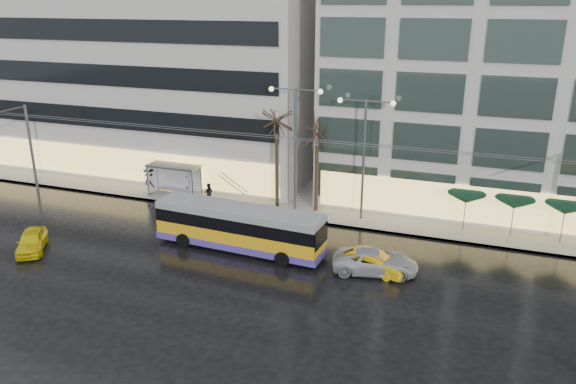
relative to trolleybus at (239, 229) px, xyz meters
The scene contains 21 objects.
ground 3.76m from the trolleybus, 104.65° to the right, with size 140.00×140.00×0.00m, color black.
sidewalk 10.75m from the trolleybus, 84.00° to the left, with size 80.00×10.00×0.15m, color gray.
kerb 5.92m from the trolleybus, 78.86° to the left, with size 80.00×0.10×0.15m, color slate.
building_left 24.99m from the trolleybus, 137.23° to the left, with size 34.00×14.00×22.00m, color beige.
building_right 26.44m from the trolleybus, 40.76° to the left, with size 32.00×14.00×25.00m, color beige.
trolleybus is the anchor object (origin of this frame).
catenary 5.39m from the trolleybus, 88.54° to the left, with size 42.24×5.12×7.00m.
bus_shelter 11.81m from the trolleybus, 141.76° to the left, with size 4.20×1.60×2.51m.
street_lamp_near 8.81m from the trolleybus, 81.44° to the left, with size 3.96×0.36×9.03m.
street_lamp_far 10.55m from the trolleybus, 50.49° to the left, with size 3.96×0.36×8.53m.
tree_a 9.53m from the trolleybus, 92.89° to the left, with size 3.20×3.20×8.40m.
tree_b 9.65m from the trolleybus, 71.50° to the left, with size 3.20×3.20×7.70m.
parasol_a 15.20m from the trolleybus, 30.14° to the left, with size 2.50×2.50×2.65m.
parasol_b 17.86m from the trolleybus, 25.30° to the left, with size 2.50×2.50×2.65m.
parasol_c 20.61m from the trolleybus, 21.72° to the left, with size 2.50×2.50×2.65m.
taxi_a 13.05m from the trolleybus, 159.09° to the right, with size 1.52×3.78×1.29m, color #D6C70B.
taxi_b 8.59m from the trolleybus, ahead, with size 1.35×3.88×1.28m, color yellow.
sedan_silver 8.72m from the trolleybus, ahead, with size 2.26×4.91×1.36m, color #B1B1B6.
pedestrian_a 11.42m from the trolleybus, 135.97° to the left, with size 1.12×1.14×2.19m.
pedestrian_b 8.75m from the trolleybus, 130.27° to the left, with size 0.85×0.73×1.52m.
pedestrian_c 13.06m from the trolleybus, 148.05° to the left, with size 1.32×1.08×2.11m.
Camera 1 is at (14.80, -26.03, 15.11)m, focal length 35.00 mm.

